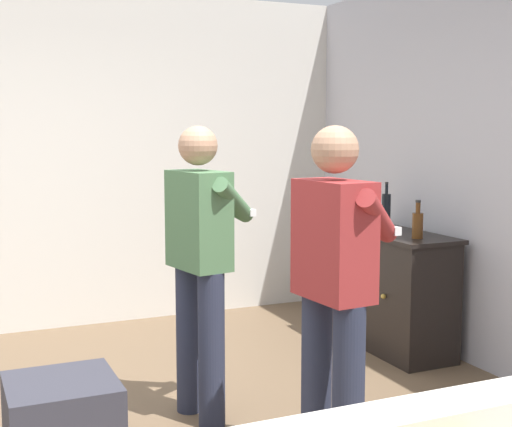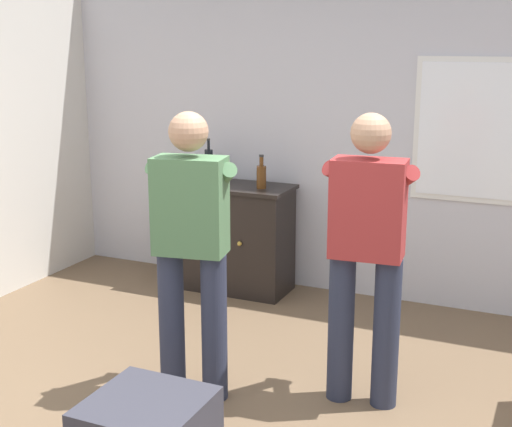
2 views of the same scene
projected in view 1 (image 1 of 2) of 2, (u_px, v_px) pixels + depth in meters
name	position (u px, v px, depth m)	size (l,w,h in m)	color
wall_side_left	(44.00, 161.00, 5.84)	(0.12, 5.20, 2.80)	silver
sideboard_cabinet	(394.00, 291.00, 5.35)	(1.05, 0.49, 0.89)	black
bottle_wine_green	(386.00, 210.00, 5.49)	(0.07, 0.07, 0.36)	black
bottle_liquor_amber	(418.00, 224.00, 4.99)	(0.08, 0.08, 0.27)	#593314
ottoman	(62.00, 419.00, 3.60)	(0.54, 0.54, 0.41)	#33333D
person_standing_left	(201.00, 258.00, 4.02)	(0.55, 0.51, 1.68)	#282D42
person_standing_right	(335.00, 286.00, 3.31)	(0.56, 0.49, 1.68)	#282D42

